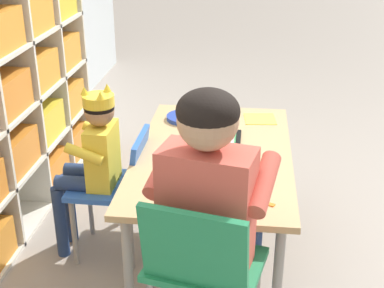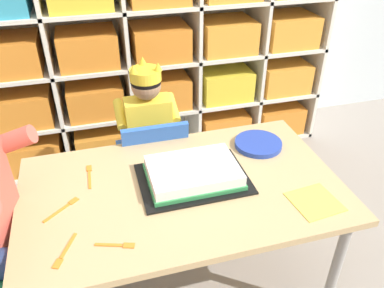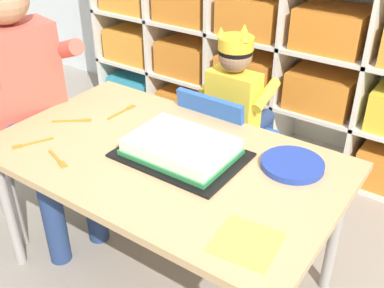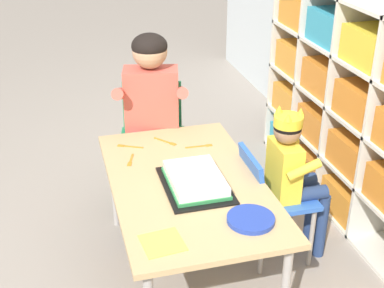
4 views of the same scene
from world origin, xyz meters
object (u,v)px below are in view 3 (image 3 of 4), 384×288
at_px(classroom_chair_blue, 224,140).
at_px(adult_helper_seated, 26,83).
at_px(paper_plate_stack, 292,165).
at_px(fork_scattered_mid_table, 30,144).
at_px(fork_by_napkin, 74,121).
at_px(classroom_chair_adult_side, 22,120).
at_px(fork_near_cake_tray, 123,111).
at_px(birthday_cake_on_tray, 181,149).
at_px(activity_table, 164,167).
at_px(child_with_crown, 238,99).
at_px(fork_at_table_front_edge, 58,160).

distance_m(classroom_chair_blue, adult_helper_seated, 0.81).
relative_size(paper_plate_stack, fork_scattered_mid_table, 1.51).
height_order(paper_plate_stack, fork_scattered_mid_table, paper_plate_stack).
relative_size(fork_by_napkin, fork_scattered_mid_table, 0.93).
xyz_separation_m(classroom_chair_adult_side, fork_scattered_mid_table, (0.31, -0.19, 0.08)).
bearing_deg(fork_near_cake_tray, birthday_cake_on_tray, 72.48).
relative_size(adult_helper_seated, birthday_cake_on_tray, 2.65).
height_order(classroom_chair_adult_side, adult_helper_seated, adult_helper_seated).
bearing_deg(activity_table, classroom_chair_blue, 94.14).
bearing_deg(fork_near_cake_tray, child_with_crown, 145.06).
height_order(activity_table, fork_by_napkin, fork_by_napkin).
distance_m(adult_helper_seated, fork_near_cake_tray, 0.37).
xyz_separation_m(adult_helper_seated, fork_at_table_front_edge, (0.36, -0.18, -0.12)).
bearing_deg(fork_by_napkin, classroom_chair_adult_side, -36.94).
bearing_deg(classroom_chair_adult_side, classroom_chair_blue, -44.18).
xyz_separation_m(classroom_chair_adult_side, fork_near_cake_tray, (0.41, 0.17, 0.08)).
height_order(fork_near_cake_tray, fork_at_table_front_edge, same).
bearing_deg(fork_scattered_mid_table, fork_by_napkin, 26.85).
bearing_deg(fork_scattered_mid_table, birthday_cake_on_tray, -36.90).
xyz_separation_m(birthday_cake_on_tray, paper_plate_stack, (0.33, 0.15, -0.02)).
height_order(adult_helper_seated, fork_by_napkin, adult_helper_seated).
distance_m(classroom_chair_adult_side, fork_by_napkin, 0.32).
xyz_separation_m(child_with_crown, fork_by_napkin, (-0.39, -0.55, 0.02)).
bearing_deg(classroom_chair_adult_side, child_with_crown, -38.49).
xyz_separation_m(child_with_crown, fork_at_table_front_edge, (-0.23, -0.77, 0.02)).
xyz_separation_m(classroom_chair_adult_side, paper_plate_stack, (1.11, 0.19, 0.09)).
height_order(activity_table, fork_scattered_mid_table, fork_scattered_mid_table).
height_order(activity_table, classroom_chair_blue, classroom_chair_blue).
bearing_deg(child_with_crown, birthday_cake_on_tray, 99.45).
bearing_deg(adult_helper_seated, child_with_crown, -32.20).
relative_size(adult_helper_seated, paper_plate_stack, 5.40).
bearing_deg(fork_by_napkin, activity_table, 141.25).
bearing_deg(fork_by_napkin, birthday_cake_on_tray, 144.56).
bearing_deg(paper_plate_stack, fork_scattered_mid_table, -154.44).
height_order(fork_by_napkin, fork_at_table_front_edge, same).
bearing_deg(fork_by_napkin, adult_helper_seated, -28.40).
relative_size(classroom_chair_blue, fork_near_cake_tray, 4.31).
bearing_deg(paper_plate_stack, adult_helper_seated, -167.78).
height_order(classroom_chair_adult_side, fork_by_napkin, classroom_chair_adult_side).
relative_size(classroom_chair_blue, birthday_cake_on_tray, 1.55).
bearing_deg(paper_plate_stack, classroom_chair_blue, 146.79).
relative_size(paper_plate_stack, fork_by_napkin, 1.62).
relative_size(activity_table, classroom_chair_adult_side, 1.57).
bearing_deg(classroom_chair_blue, fork_at_table_front_edge, 71.59).
distance_m(child_with_crown, fork_at_table_front_edge, 0.80).
distance_m(child_with_crown, fork_by_napkin, 0.67).
distance_m(adult_helper_seated, paper_plate_stack, 1.02).
relative_size(classroom_chair_adult_side, fork_scattered_mid_table, 5.64).
bearing_deg(birthday_cake_on_tray, fork_by_napkin, -176.16).
bearing_deg(paper_plate_stack, activity_table, -155.31).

